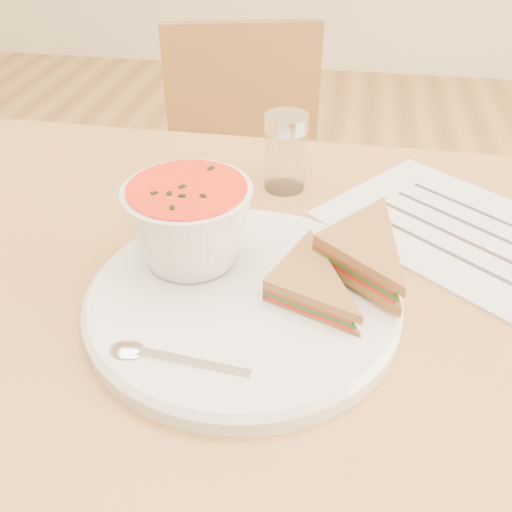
% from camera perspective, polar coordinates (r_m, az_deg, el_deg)
% --- Properties ---
extents(dining_table, '(1.00, 0.70, 0.75)m').
position_cam_1_polar(dining_table, '(0.89, 0.84, -21.45)').
color(dining_table, brown).
rests_on(dining_table, floor).
extents(chair_far, '(0.44, 0.44, 0.81)m').
position_cam_1_polar(chair_far, '(1.35, -0.76, 3.77)').
color(chair_far, brown).
rests_on(chair_far, floor).
extents(plate, '(0.33, 0.33, 0.02)m').
position_cam_1_polar(plate, '(0.57, -1.34, -4.48)').
color(plate, silver).
rests_on(plate, dining_table).
extents(soup_bowl, '(0.13, 0.13, 0.09)m').
position_cam_1_polar(soup_bowl, '(0.58, -6.63, 2.85)').
color(soup_bowl, silver).
rests_on(soup_bowl, plate).
extents(sandwich_half_a, '(0.13, 0.13, 0.03)m').
position_cam_1_polar(sandwich_half_a, '(0.54, 0.66, -3.71)').
color(sandwich_half_a, '#A5643A').
rests_on(sandwich_half_a, plate).
extents(sandwich_half_b, '(0.16, 0.16, 0.03)m').
position_cam_1_polar(sandwich_half_b, '(0.58, 5.66, 0.70)').
color(sandwich_half_b, '#A5643A').
rests_on(sandwich_half_b, plate).
extents(spoon, '(0.17, 0.05, 0.01)m').
position_cam_1_polar(spoon, '(0.50, -7.40, -10.43)').
color(spoon, silver).
rests_on(spoon, plate).
extents(paper_menu, '(0.37, 0.35, 0.00)m').
position_cam_1_polar(paper_menu, '(0.73, 19.62, 2.50)').
color(paper_menu, white).
rests_on(paper_menu, dining_table).
extents(condiment_shaker, '(0.06, 0.06, 0.10)m').
position_cam_1_polar(condiment_shaker, '(0.75, 2.96, 10.30)').
color(condiment_shaker, silver).
rests_on(condiment_shaker, dining_table).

